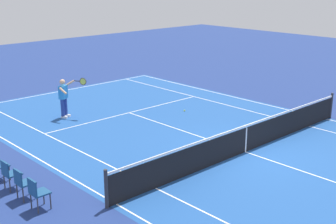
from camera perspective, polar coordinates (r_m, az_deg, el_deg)
name	(u,v)px	position (r m, az deg, el deg)	size (l,w,h in m)	color
ground_plane	(245,152)	(16.10, 9.50, -4.88)	(60.00, 60.00, 0.00)	navy
court_slab	(245,152)	(16.10, 9.50, -4.88)	(24.20, 11.40, 0.00)	#1E4C93
court_line_markings	(245,152)	(16.10, 9.50, -4.87)	(23.85, 11.05, 0.01)	white
tennis_net	(246,138)	(15.93, 9.58, -3.24)	(0.10, 11.70, 1.08)	#2D2D33
tennis_player_near	(64,96)	(19.92, -12.70, 1.93)	(0.86, 1.00, 1.70)	navy
tennis_ball	(184,111)	(20.53, 2.05, 0.18)	(0.07, 0.07, 0.07)	#CCE01E
spectator_chair_0	(37,191)	(12.43, -15.88, -9.42)	(0.44, 0.44, 0.88)	#38383D
spectator_chair_1	(23,182)	(13.09, -17.53, -8.20)	(0.44, 0.44, 0.88)	#38383D
spectator_chair_2	(9,173)	(13.76, -19.00, -7.09)	(0.44, 0.44, 0.88)	#38383D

